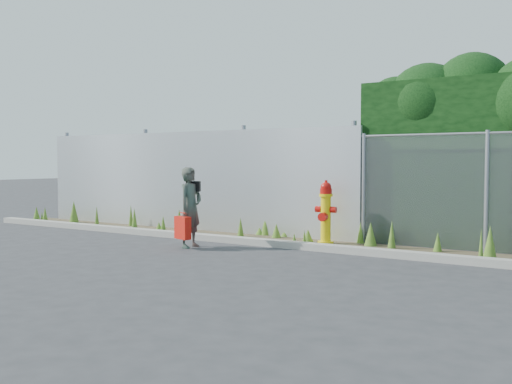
{
  "coord_description": "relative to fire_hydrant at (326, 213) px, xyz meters",
  "views": [
    {
      "loc": [
        4.99,
        -6.98,
        1.52
      ],
      "look_at": [
        -0.3,
        1.4,
        1.0
      ],
      "focal_mm": 40.0,
      "sensor_mm": 36.0,
      "label": 1
    }
  ],
  "objects": [
    {
      "name": "ground",
      "position": [
        -0.5,
        -2.54,
        -0.58
      ],
      "size": [
        80.0,
        80.0,
        0.0
      ],
      "primitive_type": "plane",
      "color": "#323234",
      "rests_on": "ground"
    },
    {
      "name": "curb",
      "position": [
        -0.5,
        -0.74,
        -0.52
      ],
      "size": [
        16.0,
        0.22,
        0.12
      ],
      "primitive_type": "cube",
      "color": "gray",
      "rests_on": "ground"
    },
    {
      "name": "weed_strip",
      "position": [
        -0.16,
        -0.04,
        -0.44
      ],
      "size": [
        16.0,
        1.34,
        0.55
      ],
      "color": "#463B28",
      "rests_on": "ground"
    },
    {
      "name": "corrugated_fence",
      "position": [
        -3.75,
        0.47,
        0.53
      ],
      "size": [
        8.5,
        0.21,
        2.3
      ],
      "color": "silver",
      "rests_on": "ground"
    },
    {
      "name": "fire_hydrant",
      "position": [
        0.0,
        0.0,
        0.0
      ],
      "size": [
        0.4,
        0.36,
        1.19
      ],
      "rotation": [
        0.0,
        0.0,
        0.08
      ],
      "color": "yellow",
      "rests_on": "ground"
    },
    {
      "name": "woman",
      "position": [
        -1.88,
        -1.61,
        0.14
      ],
      "size": [
        0.35,
        0.52,
        1.43
      ],
      "primitive_type": "imported",
      "rotation": [
        0.0,
        0.0,
        1.58
      ],
      "color": "#116C54",
      "rests_on": "ground"
    },
    {
      "name": "red_tote_bag",
      "position": [
        -1.88,
        -1.83,
        -0.2
      ],
      "size": [
        0.36,
        0.13,
        0.47
      ],
      "rotation": [
        0.0,
        0.0,
        -0.32
      ],
      "color": "red"
    },
    {
      "name": "black_shoulder_bag",
      "position": [
        -1.91,
        -1.49,
        0.51
      ],
      "size": [
        0.25,
        0.1,
        0.19
      ],
      "rotation": [
        0.0,
        0.0,
        0.38
      ],
      "color": "black"
    }
  ]
}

